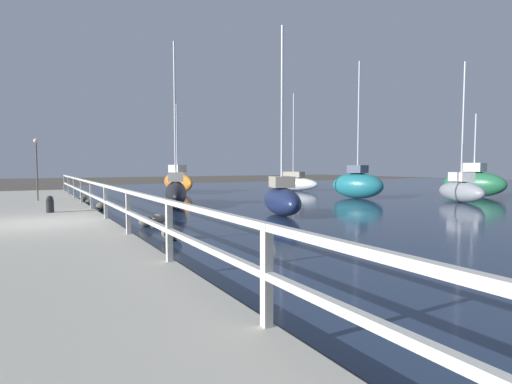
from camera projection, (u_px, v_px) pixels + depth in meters
ground_plane at (37, 233)px, 11.59m from camera, size 120.00×120.00×0.00m
dock_walkway at (37, 228)px, 11.58m from camera, size 4.03×36.00×0.29m
railing at (106, 195)px, 12.47m from camera, size 0.10×32.50×1.07m
boulder_near_dock at (146, 222)px, 12.69m from camera, size 0.46×0.42×0.35m
boulder_water_edge at (102, 206)px, 17.54m from camera, size 0.48×0.43×0.36m
boulder_upstream at (158, 219)px, 13.15m from camera, size 0.48×0.43×0.36m
boulder_far_strip at (89, 202)px, 19.76m from camera, size 0.37×0.33×0.28m
boulder_downstream at (172, 233)px, 10.41m from camera, size 0.54×0.48×0.40m
boulder_mid_strip at (83, 198)px, 22.34m from camera, size 0.43×0.39×0.33m
mooring_bollard at (50, 204)px, 14.19m from camera, size 0.26×0.26×0.60m
dock_lamp at (36, 158)px, 19.04m from camera, size 0.22×0.22×2.97m
sailboat_orange at (177, 181)px, 29.15m from camera, size 0.95×5.85×6.41m
sailboat_gray at (461, 190)px, 21.34m from camera, size 2.27×3.65×7.41m
sailboat_white at (293, 183)px, 31.58m from camera, size 2.77×4.56×7.60m
sailboat_teal at (357, 184)px, 23.92m from camera, size 2.39×3.56×8.10m
sailboat_black at (176, 192)px, 19.50m from camera, size 2.69×5.61×7.89m
sailboat_green at (474, 183)px, 25.31m from camera, size 1.81×4.01×5.22m
sailboat_navy at (282, 199)px, 15.65m from camera, size 2.11×3.68×7.29m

